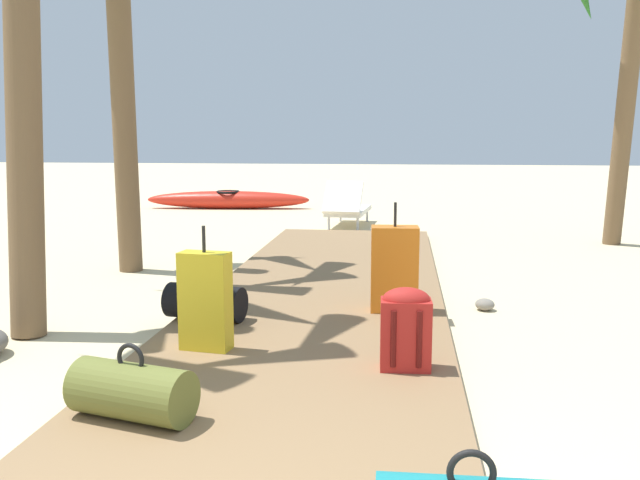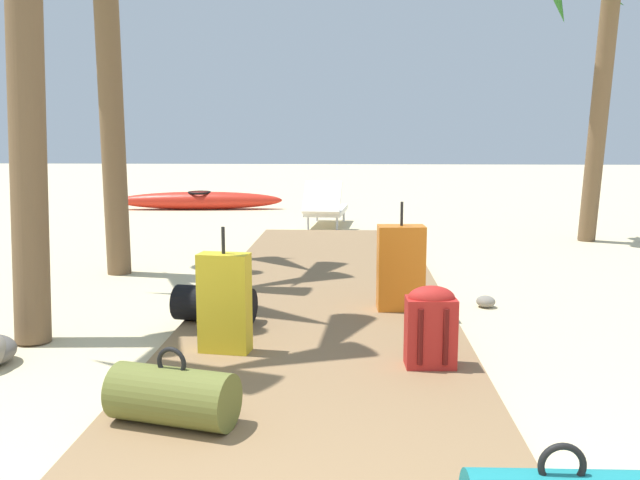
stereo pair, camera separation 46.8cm
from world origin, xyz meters
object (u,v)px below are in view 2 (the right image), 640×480
at_px(suitcase_yellow, 225,303).
at_px(kayak, 200,200).
at_px(duffel_bag_olive, 173,396).
at_px(backpack_red, 431,324).
at_px(duffel_bag_black, 214,304).
at_px(suitcase_orange, 401,268).
at_px(lounge_chair, 326,207).

height_order(suitcase_yellow, kayak, suitcase_yellow).
relative_size(duffel_bag_olive, backpack_red, 1.33).
bearing_deg(kayak, duffel_bag_black, -76.63).
height_order(duffel_bag_black, backpack_red, backpack_red).
bearing_deg(kayak, suitcase_orange, -66.64).
distance_m(duffel_bag_olive, lounge_chair, 8.11).
bearing_deg(suitcase_yellow, backpack_red, -9.88).
relative_size(duffel_bag_olive, kayak, 0.20).
xyz_separation_m(duffel_bag_black, suitcase_yellow, (0.22, -0.73, 0.20)).
height_order(duffel_bag_olive, kayak, duffel_bag_olive).
bearing_deg(duffel_bag_black, suitcase_orange, 17.08).
distance_m(duffel_bag_olive, suitcase_orange, 2.72).
xyz_separation_m(suitcase_orange, lounge_chair, (-0.86, 5.73, -0.11)).
distance_m(lounge_chair, kayak, 3.69).
height_order(duffel_bag_olive, suitcase_yellow, suitcase_yellow).
bearing_deg(duffel_bag_olive, kayak, 101.94).
bearing_deg(backpack_red, duffel_bag_black, 148.54).
height_order(backpack_red, suitcase_yellow, suitcase_yellow).
xyz_separation_m(duffel_bag_black, duffel_bag_olive, (0.18, -1.91, 0.01)).
relative_size(duffel_bag_black, lounge_chair, 0.42).
height_order(suitcase_orange, kayak, suitcase_orange).
xyz_separation_m(duffel_bag_black, kayak, (-2.07, 8.70, -0.04)).
height_order(lounge_chair, kayak, lounge_chair).
bearing_deg(lounge_chair, suitcase_yellow, -93.39).
distance_m(suitcase_orange, kayak, 8.98).
height_order(duffel_bag_olive, suitcase_orange, suitcase_orange).
distance_m(duffel_bag_black, duffel_bag_olive, 1.92).
bearing_deg(duffel_bag_black, suitcase_yellow, -72.93).
xyz_separation_m(suitcase_yellow, kayak, (-2.29, 9.43, -0.23)).
relative_size(backpack_red, suitcase_orange, 0.57).
bearing_deg(suitcase_orange, suitcase_yellow, -136.79).
relative_size(duffel_bag_black, kayak, 0.20).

